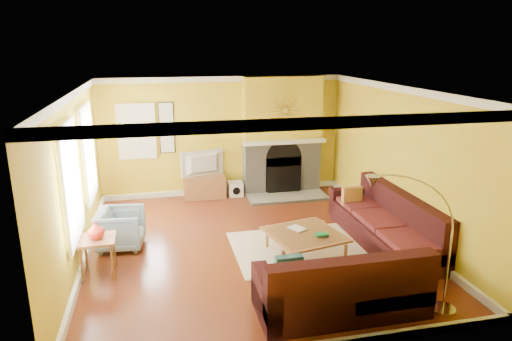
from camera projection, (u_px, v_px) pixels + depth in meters
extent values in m
cube|color=maroon|center=(250.00, 245.00, 7.98)|extent=(5.50, 6.00, 0.02)
cube|color=white|center=(249.00, 88.00, 7.25)|extent=(5.50, 6.00, 0.02)
cube|color=yellow|center=(223.00, 136.00, 10.44)|extent=(5.50, 0.02, 2.70)
cube|color=yellow|center=(308.00, 246.00, 4.78)|extent=(5.50, 0.02, 2.70)
cube|color=yellow|center=(75.00, 181.00, 7.03)|extent=(0.02, 6.00, 2.70)
cube|color=yellow|center=(400.00, 162.00, 8.19)|extent=(0.02, 6.00, 2.70)
cube|color=white|center=(87.00, 153.00, 8.22)|extent=(0.06, 1.22, 1.72)
cube|color=white|center=(70.00, 183.00, 6.44)|extent=(0.06, 1.22, 1.72)
cube|color=white|center=(137.00, 131.00, 9.94)|extent=(0.82, 0.06, 1.22)
cube|color=white|center=(167.00, 128.00, 10.07)|extent=(0.34, 0.04, 1.14)
cube|color=white|center=(285.00, 142.00, 10.33)|extent=(1.92, 0.22, 0.08)
cube|color=gray|center=(288.00, 197.00, 10.37)|extent=(1.80, 0.70, 0.06)
cube|color=beige|center=(303.00, 248.00, 7.85)|extent=(2.40, 1.80, 0.02)
cube|color=#986137|center=(205.00, 187.00, 10.35)|extent=(0.93, 0.42, 0.51)
imported|color=black|center=(204.00, 164.00, 10.21)|extent=(1.00, 0.39, 0.58)
cube|color=white|center=(235.00, 189.00, 10.52)|extent=(0.33, 0.33, 0.33)
imported|color=gray|center=(121.00, 229.00, 7.79)|extent=(0.84, 0.82, 0.69)
imported|color=red|center=(96.00, 230.00, 6.79)|extent=(0.32, 0.32, 0.27)
imported|color=white|center=(293.00, 230.00, 7.45)|extent=(0.31, 0.34, 0.03)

